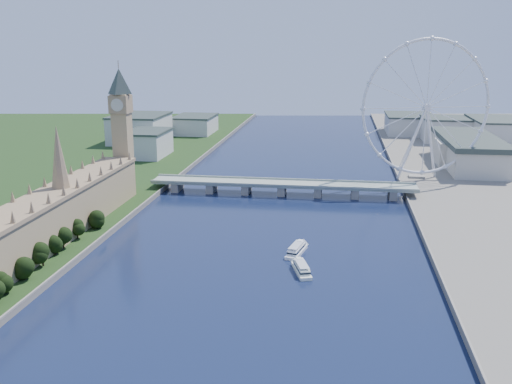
# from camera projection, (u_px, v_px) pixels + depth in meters

# --- Properties ---
(tree_row) EXTENTS (9.27, 217.27, 20.94)m
(tree_row) POSITION_uv_depth(u_px,v_px,m) (1.00, 286.00, 273.05)
(tree_row) COLOR black
(tree_row) RESTS_ON ground
(parliament_range) EXTENTS (24.00, 200.00, 70.00)m
(parliament_range) POSITION_uv_depth(u_px,v_px,m) (63.00, 210.00, 364.67)
(parliament_range) COLOR tan
(parliament_range) RESTS_ON ground
(big_ben) EXTENTS (20.02, 20.02, 110.00)m
(big_ben) POSITION_uv_depth(u_px,v_px,m) (121.00, 115.00, 456.02)
(big_ben) COLOR tan
(big_ben) RESTS_ON ground
(westminster_bridge) EXTENTS (220.00, 22.00, 9.50)m
(westminster_bridge) POSITION_uv_depth(u_px,v_px,m) (282.00, 186.00, 474.36)
(westminster_bridge) COLOR gray
(westminster_bridge) RESTS_ON ground
(london_eye) EXTENTS (113.60, 39.12, 124.30)m
(london_eye) POSITION_uv_depth(u_px,v_px,m) (427.00, 108.00, 495.12)
(london_eye) COLOR silver
(london_eye) RESTS_ON ground
(county_hall) EXTENTS (54.00, 144.00, 35.00)m
(county_hall) POSITION_uv_depth(u_px,v_px,m) (467.00, 168.00, 576.20)
(county_hall) COLOR beige
(county_hall) RESTS_ON ground
(city_skyline) EXTENTS (505.00, 280.00, 32.00)m
(city_skyline) POSITION_uv_depth(u_px,v_px,m) (334.00, 130.00, 715.42)
(city_skyline) COLOR beige
(city_skyline) RESTS_ON ground
(tour_boat_near) EXTENTS (13.19, 28.92, 6.18)m
(tour_boat_near) POSITION_uv_depth(u_px,v_px,m) (296.00, 254.00, 340.35)
(tour_boat_near) COLOR white
(tour_boat_near) RESTS_ON ground
(tour_boat_far) EXTENTS (14.35, 27.98, 5.97)m
(tour_boat_far) POSITION_uv_depth(u_px,v_px,m) (302.00, 272.00, 312.20)
(tour_boat_far) COLOR white
(tour_boat_far) RESTS_ON ground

